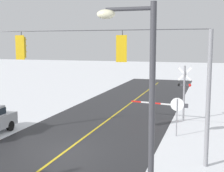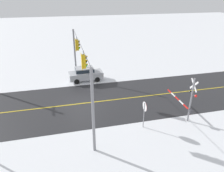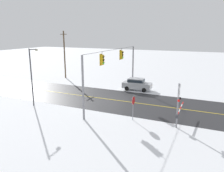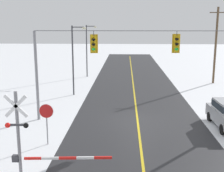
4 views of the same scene
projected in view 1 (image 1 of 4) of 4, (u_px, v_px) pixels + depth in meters
ground_plane at (67, 151)px, 16.53m from camera, size 160.00×160.00×0.00m
signal_span at (67, 74)px, 15.96m from camera, size 14.20×0.47×6.22m
stop_sign at (177, 108)px, 18.90m from camera, size 0.80×0.09×2.35m
railroad_crossing at (179, 94)px, 22.82m from camera, size 4.37×0.31×4.00m
streetlamp_near at (143, 116)px, 7.28m from camera, size 1.39×0.28×6.50m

